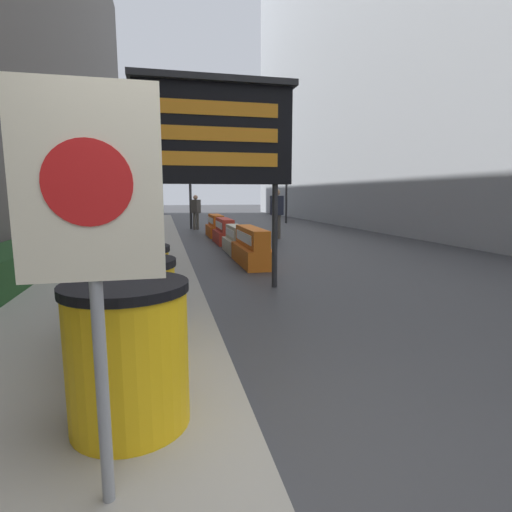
% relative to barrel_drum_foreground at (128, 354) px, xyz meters
% --- Properties ---
extents(ground_plane, '(120.00, 120.00, 0.00)m').
position_rel_barrel_drum_foreground_xyz_m(ground_plane, '(0.81, -0.71, -0.61)').
color(ground_plane, '#38383A').
extents(barrel_drum_foreground, '(0.80, 0.80, 0.95)m').
position_rel_barrel_drum_foreground_xyz_m(barrel_drum_foreground, '(0.00, 0.00, 0.00)').
color(barrel_drum_foreground, yellow).
rests_on(barrel_drum_foreground, sidewalk_left).
extents(barrel_drum_middle, '(0.80, 0.80, 0.95)m').
position_rel_barrel_drum_foreground_xyz_m(barrel_drum_middle, '(-0.05, 0.92, 0.00)').
color(barrel_drum_middle, yellow).
rests_on(barrel_drum_middle, sidewalk_left).
extents(barrel_drum_back, '(0.80, 0.80, 0.95)m').
position_rel_barrel_drum_foreground_xyz_m(barrel_drum_back, '(-0.09, 1.84, 0.00)').
color(barrel_drum_back, yellow).
rests_on(barrel_drum_back, sidewalk_left).
extents(warning_sign, '(0.63, 0.08, 1.98)m').
position_rel_barrel_drum_foreground_xyz_m(warning_sign, '(-0.06, -0.70, 0.92)').
color(warning_sign, gray).
rests_on(warning_sign, sidewalk_left).
extents(message_board, '(2.68, 0.36, 3.48)m').
position_rel_barrel_drum_foreground_xyz_m(message_board, '(1.12, 4.12, 1.99)').
color(message_board, '#28282B').
rests_on(message_board, ground_plane).
extents(jersey_barrier_orange_near, '(0.62, 2.08, 0.87)m').
position_rel_barrel_drum_foreground_xyz_m(jersey_barrier_orange_near, '(2.26, 6.48, -0.23)').
color(jersey_barrier_orange_near, orange).
rests_on(jersey_barrier_orange_near, ground_plane).
extents(jersey_barrier_cream, '(0.60, 1.62, 0.76)m').
position_rel_barrel_drum_foreground_xyz_m(jersey_barrier_cream, '(2.26, 8.49, -0.28)').
color(jersey_barrier_cream, beige).
rests_on(jersey_barrier_cream, ground_plane).
extents(jersey_barrier_red_striped, '(0.62, 1.79, 0.83)m').
position_rel_barrel_drum_foreground_xyz_m(jersey_barrier_red_striped, '(2.26, 10.68, -0.25)').
color(jersey_barrier_red_striped, red).
rests_on(jersey_barrier_red_striped, ground_plane).
extents(jersey_barrier_orange_far, '(0.65, 1.76, 0.85)m').
position_rel_barrel_drum_foreground_xyz_m(jersey_barrier_orange_far, '(2.26, 12.92, -0.24)').
color(jersey_barrier_orange_far, orange).
rests_on(jersey_barrier_orange_far, ground_plane).
extents(traffic_cone_near, '(0.40, 0.40, 0.71)m').
position_rel_barrel_drum_foreground_xyz_m(traffic_cone_near, '(2.36, 14.58, -0.27)').
color(traffic_cone_near, black).
rests_on(traffic_cone_near, ground_plane).
extents(traffic_light_near_curb, '(0.28, 0.45, 4.48)m').
position_rel_barrel_drum_foreground_xyz_m(traffic_light_near_curb, '(1.55, 16.50, 2.61)').
color(traffic_light_near_curb, '#2D2D30').
rests_on(traffic_light_near_curb, ground_plane).
extents(traffic_light_far_side, '(0.28, 0.45, 4.38)m').
position_rel_barrel_drum_foreground_xyz_m(traffic_light_far_side, '(7.09, 19.11, 2.54)').
color(traffic_light_far_side, '#2D2D30').
rests_on(traffic_light_far_side, ground_plane).
extents(pedestrian_worker, '(0.46, 0.48, 1.60)m').
position_rel_barrel_drum_foreground_xyz_m(pedestrian_worker, '(1.75, 16.13, 0.33)').
color(pedestrian_worker, '#514C42').
rests_on(pedestrian_worker, ground_plane).
extents(pedestrian_passerby, '(0.51, 0.35, 1.82)m').
position_rel_barrel_drum_foreground_xyz_m(pedestrian_passerby, '(4.33, 11.59, 0.46)').
color(pedestrian_passerby, '#514C42').
rests_on(pedestrian_passerby, ground_plane).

